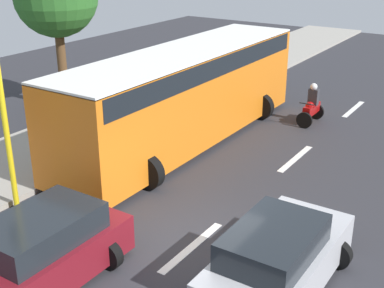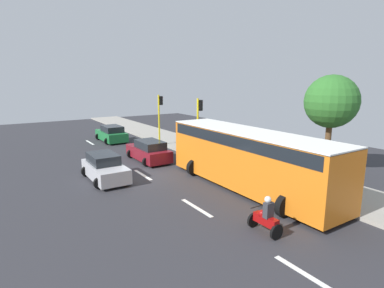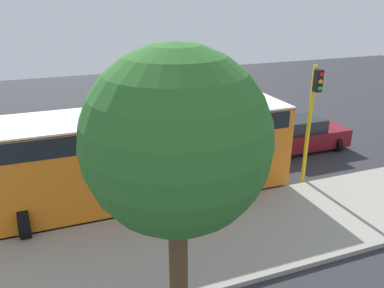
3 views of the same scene
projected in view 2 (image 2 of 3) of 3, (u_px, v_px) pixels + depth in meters
name	position (u px, v px, depth m)	size (l,w,h in m)	color
ground_plane	(143.00, 176.00, 19.30)	(40.00, 60.00, 0.10)	#2D2D33
sidewalk	(230.00, 159.00, 22.99)	(4.00, 60.00, 0.15)	#9E998E
lane_stripe_far_north	(307.00, 275.00, 9.42)	(0.20, 2.40, 0.01)	white
lane_stripe_north	(197.00, 208.00, 14.35)	(0.20, 2.40, 0.01)	white
lane_stripe_mid	(143.00, 175.00, 19.29)	(0.20, 2.40, 0.01)	white
lane_stripe_south	(111.00, 155.00, 24.23)	(0.20, 2.40, 0.01)	white
lane_stripe_far_south	(90.00, 143.00, 29.16)	(0.20, 2.40, 0.01)	white
car_green	(112.00, 134.00, 29.61)	(2.25, 4.21, 1.52)	#1E7238
car_maroon	(149.00, 151.00, 22.52)	(2.18, 4.25, 1.52)	maroon
car_silver	(105.00, 168.00, 18.24)	(2.14, 3.98, 1.52)	#B7B7BC
city_bus	(248.00, 155.00, 16.54)	(3.20, 11.00, 3.16)	orange
motorcycle	(266.00, 218.00, 11.85)	(0.60, 1.30, 1.53)	black
pedestrian_near_signal	(188.00, 136.00, 26.84)	(0.40, 0.24, 1.69)	#72604C
traffic_light_corner	(160.00, 113.00, 27.05)	(0.49, 0.24, 4.50)	yellow
traffic_light_midblock	(199.00, 121.00, 22.09)	(0.49, 0.24, 4.50)	yellow
street_tree_center	(331.00, 102.00, 18.93)	(3.22, 3.22, 6.09)	brown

